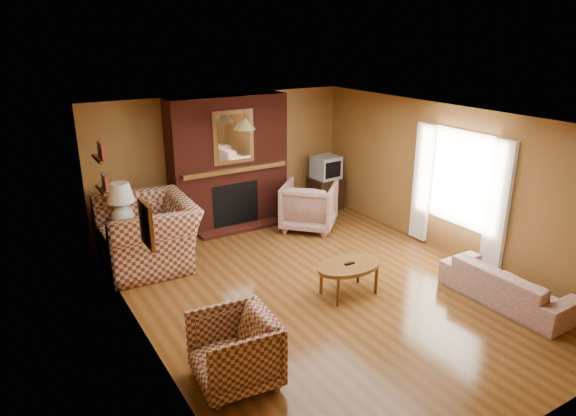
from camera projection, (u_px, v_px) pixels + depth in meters
floor at (320, 287)px, 7.35m from camera, size 6.50×6.50×0.00m
ceiling at (324, 120)px, 6.56m from camera, size 6.50×6.50×0.00m
wall_back at (223, 159)px, 9.58m from camera, size 6.50×0.00×6.50m
wall_front at (542, 316)px, 4.33m from camera, size 6.50×0.00×6.50m
wall_left at (138, 246)px, 5.74m from camera, size 0.00×6.50×6.50m
wall_right at (451, 181)px, 8.18m from camera, size 0.00×6.50×6.50m
fireplace at (229, 163)px, 9.37m from camera, size 2.20×0.82×2.40m
window_right at (458, 189)px, 8.02m from camera, size 0.10×1.85×2.00m
bookshelf at (101, 168)px, 7.14m from camera, size 0.09×0.55×0.71m
botanical_print at (147, 225)px, 5.39m from camera, size 0.05×0.40×0.50m
pendant_light at (244, 124)px, 8.55m from camera, size 0.36×0.36×0.48m
plaid_loveseat at (147, 233)px, 7.94m from camera, size 1.46×1.64×1.02m
plaid_armchair at (234, 351)px, 5.26m from camera, size 0.91×0.88×0.76m
floral_sofa at (507, 285)px, 6.87m from camera, size 0.72×1.78×0.52m
floral_armchair at (309, 206)px, 9.40m from camera, size 1.33×1.33×0.87m
coffee_table at (349, 268)px, 7.04m from camera, size 0.98×0.61×0.47m
side_table at (126, 242)px, 8.21m from camera, size 0.43×0.43×0.55m
table_lamp at (121, 202)px, 7.99m from camera, size 0.43×0.43×0.71m
tv_stand at (325, 193)px, 10.51m from camera, size 0.59×0.54×0.64m
crt_tv at (326, 167)px, 10.33m from camera, size 0.52×0.52×0.45m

